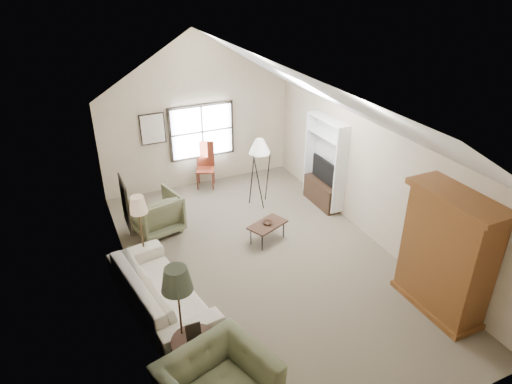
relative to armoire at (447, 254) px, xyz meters
name	(u,v)px	position (x,y,z in m)	size (l,w,h in m)	color
room_shell	(266,107)	(-2.18, 2.40, 2.11)	(5.01, 8.01, 4.00)	#675B49
window	(202,131)	(-2.08, 6.36, 0.35)	(1.72, 0.08, 1.42)	black
skylight	(306,86)	(-0.88, 3.30, 2.12)	(0.80, 1.20, 0.52)	white
wall_art	(140,164)	(-4.06, 4.34, 0.63)	(1.97, 3.71, 0.88)	black
armoire	(447,254)	(0.00, 0.00, 0.00)	(0.60, 1.50, 2.20)	brown
tv_alcove	(325,161)	(0.16, 4.00, 0.05)	(0.32, 1.30, 2.10)	white
media_console	(322,193)	(0.14, 4.00, -0.80)	(0.34, 1.18, 0.60)	#382316
tv_panel	(323,170)	(0.14, 4.00, -0.18)	(0.05, 0.90, 0.55)	black
sofa	(161,290)	(-4.36, 1.95, -0.71)	(2.64, 1.03, 0.77)	beige
armchair_far	(156,213)	(-3.84, 4.46, -0.65)	(0.96, 0.99, 0.90)	#616748
coffee_table	(267,232)	(-1.78, 3.08, -0.89)	(0.83, 0.46, 0.42)	#3D2319
bowl	(268,223)	(-1.78, 3.08, -0.65)	(0.20, 0.20, 0.05)	#391F17
side_table	(196,357)	(-4.26, 0.35, -0.77)	(0.66, 0.66, 0.66)	#331C15
side_chair	(205,166)	(-2.13, 6.10, -0.50)	(0.46, 0.46, 1.19)	maroon
tripod_lamp	(259,172)	(-1.25, 4.64, -0.23)	(0.50, 0.50, 1.74)	silver
dark_lamp	(181,319)	(-4.38, 0.55, -0.18)	(0.44, 0.44, 1.84)	#25291D
tan_lamp	(142,234)	(-4.38, 3.15, -0.27)	(0.33, 0.33, 1.65)	tan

